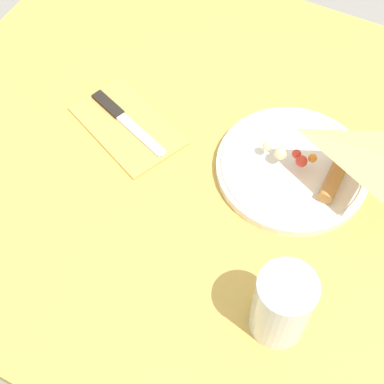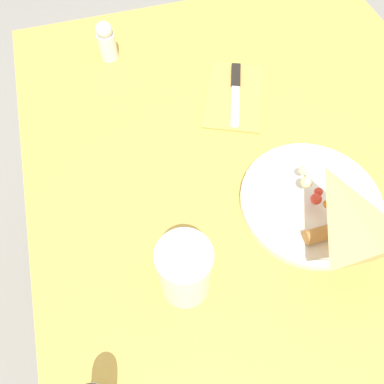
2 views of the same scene
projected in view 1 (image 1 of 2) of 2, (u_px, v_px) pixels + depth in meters
ground_plane at (195, 319)px, 1.59m from camera, size 6.00×6.00×0.00m
dining_table at (196, 191)px, 1.06m from camera, size 0.97×0.88×0.75m
plate_pizza at (293, 166)px, 0.94m from camera, size 0.25×0.25×0.05m
milk_glass at (282, 307)px, 0.76m from camera, size 0.08×0.08×0.12m
napkin_folded at (128, 125)px, 1.00m from camera, size 0.22×0.18×0.00m
butter_knife at (125, 120)px, 1.00m from camera, size 0.18×0.08×0.01m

